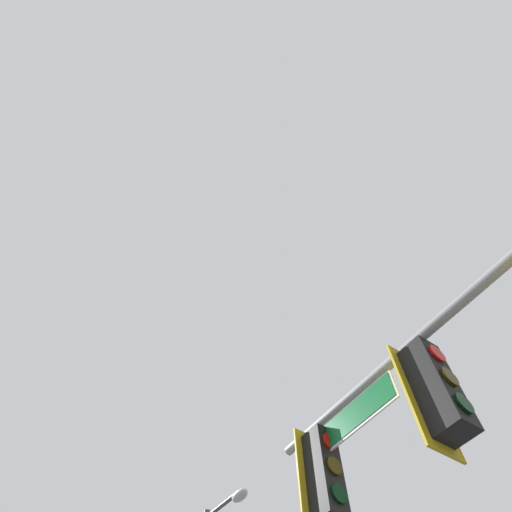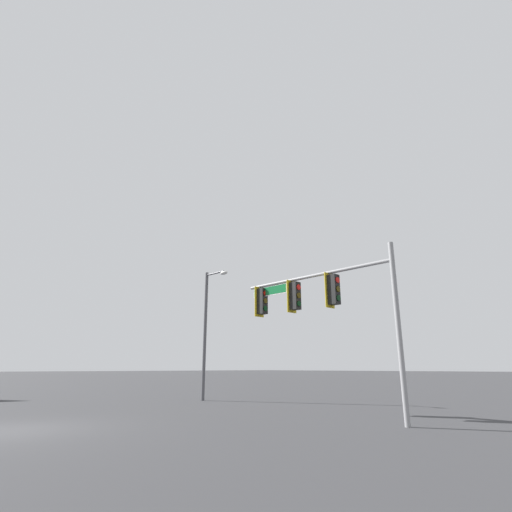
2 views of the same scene
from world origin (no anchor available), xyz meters
The scene contains 0 objects.
Camera 1 is at (-4.72, -5.51, 1.56)m, focal length 28.00 mm.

